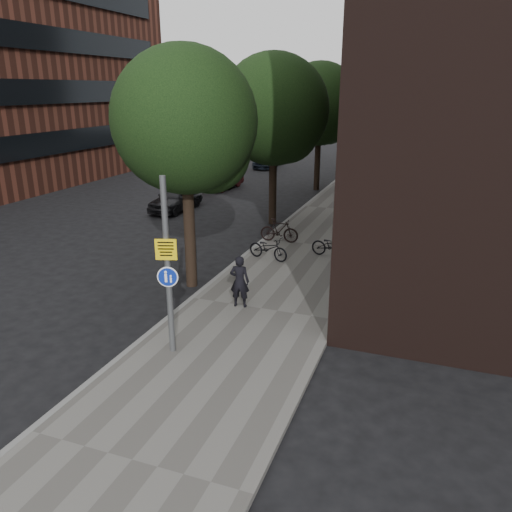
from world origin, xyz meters
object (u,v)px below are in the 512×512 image
at_px(parked_car_near, 176,198).
at_px(signpost, 168,267).
at_px(pedestrian, 240,281).
at_px(parked_bike_facade_near, 333,246).

bearing_deg(parked_car_near, signpost, -60.13).
bearing_deg(parked_car_near, pedestrian, -51.76).
height_order(signpost, pedestrian, signpost).
distance_m(signpost, parked_bike_facade_near, 8.82).
distance_m(parked_bike_facade_near, parked_car_near, 10.90).
distance_m(pedestrian, parked_car_near, 13.25).
bearing_deg(signpost, pedestrian, 60.89).
bearing_deg(pedestrian, parked_car_near, -61.70).
bearing_deg(parked_bike_facade_near, signpost, 176.15).
bearing_deg(pedestrian, signpost, 70.56).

